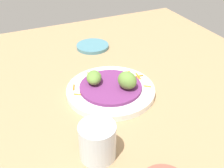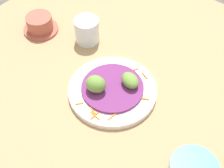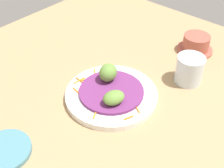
# 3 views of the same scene
# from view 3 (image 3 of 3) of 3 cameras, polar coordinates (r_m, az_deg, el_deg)

# --- Properties ---
(table_surface) EXTENTS (1.10, 1.10, 0.02)m
(table_surface) POSITION_cam_3_polar(r_m,az_deg,el_deg) (0.77, 0.18, -3.31)
(table_surface) COLOR tan
(table_surface) RESTS_ON ground
(main_plate) EXTENTS (0.24, 0.24, 0.02)m
(main_plate) POSITION_cam_3_polar(r_m,az_deg,el_deg) (0.76, -0.22, -2.21)
(main_plate) COLOR white
(main_plate) RESTS_ON table_surface
(cabbage_bed) EXTENTS (0.17, 0.17, 0.01)m
(cabbage_bed) POSITION_cam_3_polar(r_m,az_deg,el_deg) (0.76, -0.23, -1.51)
(cabbage_bed) COLOR #702D6B
(cabbage_bed) RESTS_ON main_plate
(carrot_garnish) EXTENTS (0.14, 0.21, 0.00)m
(carrot_garnish) POSITION_cam_3_polar(r_m,az_deg,el_deg) (0.76, -3.63, -1.40)
(carrot_garnish) COLOR orange
(carrot_garnish) RESTS_ON main_plate
(guac_scoop_left) EXTENTS (0.06, 0.06, 0.05)m
(guac_scoop_left) POSITION_cam_3_polar(r_m,az_deg,el_deg) (0.77, -0.76, 2.24)
(guac_scoop_left) COLOR olive
(guac_scoop_left) RESTS_ON cabbage_bed
(guac_scoop_center) EXTENTS (0.07, 0.06, 0.03)m
(guac_scoop_center) POSITION_cam_3_polar(r_m,az_deg,el_deg) (0.71, 0.35, -2.68)
(guac_scoop_center) COLOR olive
(guac_scoop_center) RESTS_ON cabbage_bed
(side_plate_small) EXTENTS (0.11, 0.11, 0.01)m
(side_plate_small) POSITION_cam_3_polar(r_m,az_deg,el_deg) (0.69, -20.12, -12.10)
(side_plate_small) COLOR teal
(side_plate_small) RESTS_ON table_surface
(terracotta_bowl) EXTENTS (0.11, 0.11, 0.05)m
(terracotta_bowl) POSITION_cam_3_polar(r_m,az_deg,el_deg) (0.97, 15.97, 7.47)
(terracotta_bowl) COLOR #A85142
(terracotta_bowl) RESTS_ON table_surface
(water_glass) EXTENTS (0.08, 0.08, 0.08)m
(water_glass) POSITION_cam_3_polar(r_m,az_deg,el_deg) (0.83, 14.81, 2.74)
(water_glass) COLOR silver
(water_glass) RESTS_ON table_surface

